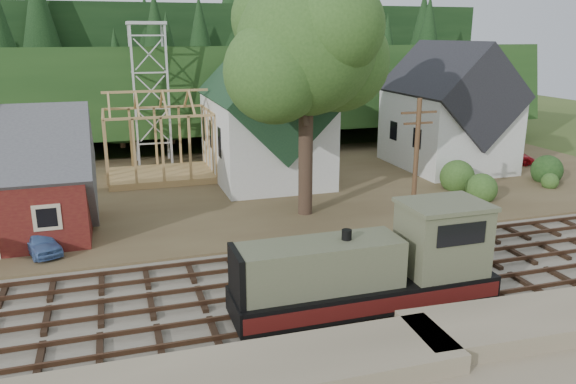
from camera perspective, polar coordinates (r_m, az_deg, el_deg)
name	(u,v)px	position (r m, az deg, el deg)	size (l,w,h in m)	color
ground	(335,285)	(26.89, 4.78, -9.43)	(140.00, 140.00, 0.00)	#384C1E
railroad_bed	(335,284)	(26.86, 4.79, -9.28)	(64.00, 11.00, 0.16)	#726B5B
village_flat	(246,187)	(43.03, -4.29, 0.54)	(64.00, 26.00, 0.30)	brown
hillside	(198,136)	(66.12, -9.15, 5.62)	(70.00, 28.00, 8.00)	#1E3F19
ridge	(181,117)	(81.80, -10.86, 7.46)	(80.00, 20.00, 12.00)	black
church	(265,117)	(44.09, -2.38, 7.61)	(8.40, 15.17, 13.00)	silver
farmhouse	(448,114)	(50.13, 15.94, 7.65)	(8.40, 10.80, 10.60)	silver
timber_frame	(159,142)	(45.32, -12.99, 5.00)	(8.20, 6.20, 6.99)	tan
lattice_tower	(148,51)	(50.58, -14.08, 13.74)	(3.20, 3.20, 12.12)	silver
big_tree	(309,55)	(34.55, 2.11, 13.76)	(10.90, 8.40, 14.70)	#38281E
telegraph_pole_near	(416,164)	(32.95, 12.85, 2.79)	(2.20, 0.28, 8.00)	#4C331E
locomotive	(376,269)	(23.80, 8.89, -7.76)	(11.11, 2.78, 4.47)	black
car_blue	(40,241)	(32.31, -23.88, -4.62)	(1.46, 3.63, 1.24)	#577DBA
car_red	(508,157)	(53.60, 21.49, 3.35)	(2.01, 4.36, 1.21)	red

